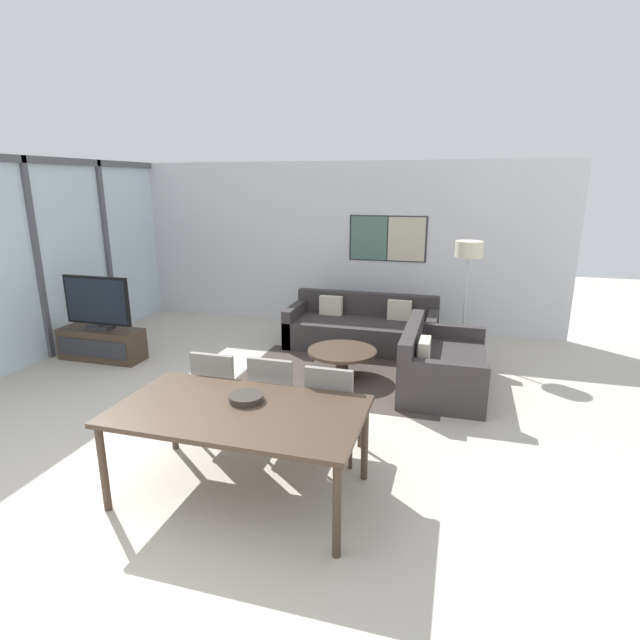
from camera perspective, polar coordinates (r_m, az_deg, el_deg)
ground_plane at (r=4.25m, az=-20.99°, el=-20.94°), size 24.00×24.00×0.00m
wall_back at (r=8.74m, az=1.19°, el=8.55°), size 7.89×0.09×2.80m
window_wall_left at (r=7.98m, az=-29.83°, el=6.80°), size 0.07×5.74×2.80m
area_rug at (r=6.58m, az=2.51°, el=-6.42°), size 2.61×1.93×0.01m
tv_console at (r=7.78m, az=-23.65°, el=-2.53°), size 1.21×0.43×0.45m
television at (r=7.63m, az=-24.13°, el=1.75°), size 1.03×0.20×0.76m
sofa_main at (r=7.74m, az=4.88°, el=-1.04°), size 2.25×0.97×0.77m
sofa_side at (r=6.32m, az=13.25°, el=-5.27°), size 0.97×1.64×0.77m
coffee_table at (r=6.48m, az=2.54°, el=-4.19°), size 0.89×0.89×0.36m
dining_table at (r=4.02m, az=-9.25°, el=-10.75°), size 1.95×1.08×0.75m
dining_chair_left at (r=4.95m, az=-11.39°, el=-7.85°), size 0.46×0.46×0.93m
dining_chair_centre at (r=4.75m, az=-5.10°, el=-8.65°), size 0.46×0.46×0.93m
dining_chair_right at (r=4.52m, az=1.40°, el=-9.85°), size 0.46×0.46×0.93m
fruit_bowl at (r=4.10m, az=-8.44°, el=-8.75°), size 0.28×0.28×0.05m
floor_lamp at (r=7.25m, az=16.60°, el=6.87°), size 0.38×0.38×1.68m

